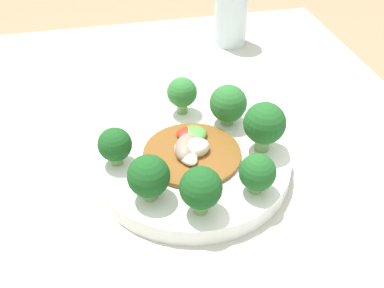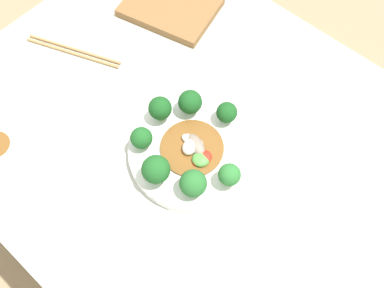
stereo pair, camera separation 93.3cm
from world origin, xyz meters
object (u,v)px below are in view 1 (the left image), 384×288
Objects in this scene: drinking_glass at (231,12)px; broccoli_west at (182,93)px; broccoli_southeast at (149,177)px; plate at (192,163)px; broccoli_northeast at (257,173)px; broccoli_east at (201,189)px; broccoli_north at (264,124)px; broccoli_northwest at (228,104)px; stirfry_center at (191,149)px; broccoli_south at (115,145)px.

broccoli_west is at bearing -30.17° from drinking_glass.
broccoli_southeast is at bearing -23.75° from broccoli_west.
broccoli_northeast is at bearing 37.12° from plate.
broccoli_east reaches higher than broccoli_west.
plate is at bearing -93.83° from broccoli_north.
stirfry_center is at bearing -49.25° from broccoli_northwest.
broccoli_northeast is 0.18m from broccoli_south.
drinking_glass is (-0.26, 0.15, 0.01)m from broccoli_west.
broccoli_east reaches higher than broccoli_southeast.
broccoli_east is at bearing -76.38° from broccoli_northeast.
broccoli_northwest reaches higher than broccoli_south.
broccoli_southeast is at bearing -43.52° from stirfry_center.
broccoli_east is 0.14m from broccoli_south.
plate is 0.39m from drinking_glass.
broccoli_northwest is 0.31m from drinking_glass.
broccoli_northwest reaches higher than plate.
broccoli_south is 0.43m from drinking_glass.
drinking_glass is (-0.46, 0.17, 0.00)m from broccoli_east.
broccoli_west is 0.95× the size of broccoli_northwest.
drinking_glass is at bearing 156.36° from plate.
drinking_glass reaches higher than broccoli_west.
plate is 3.68× the size of broccoli_north.
stirfry_center is 0.39m from drinking_glass.
broccoli_east is (0.20, -0.02, 0.00)m from broccoli_west.
broccoli_east is (0.10, -0.01, 0.05)m from plate.
drinking_glass reaches higher than broccoli_east.
broccoli_southeast is at bearing -122.72° from broccoli_east.
broccoli_southeast is 0.18m from broccoli_northwest.
broccoli_southeast reaches higher than broccoli_south.
broccoli_southeast and broccoli_northwest have the same top height.
broccoli_southeast is 0.06m from broccoli_east.
broccoli_west is at bearing 175.70° from plate.
broccoli_south is at bearing -91.45° from stirfry_center.
drinking_glass is at bearing 156.08° from stirfry_center.
broccoli_west is 0.45× the size of drinking_glass.
broccoli_northeast is 0.45m from drinking_glass.
broccoli_east is at bearing -6.53° from stirfry_center.
broccoli_south is (0.05, -0.16, -0.00)m from broccoli_northwest.
broccoli_northeast is (0.14, -0.01, -0.00)m from broccoli_northwest.
broccoli_south is (-0.01, -0.10, 0.04)m from plate.
broccoli_southeast is 0.08m from broccoli_south.
broccoli_south is at bearing -48.31° from broccoli_west.
broccoli_south is at bearing -35.99° from drinking_glass.
stirfry_center is (0.00, 0.10, -0.02)m from broccoli_south.
broccoli_south is at bearing -71.69° from broccoli_northwest.
broccoli_northwest is 0.47× the size of drinking_glass.
broccoli_north is (-0.06, 0.16, 0.01)m from broccoli_southeast.
broccoli_southeast is at bearing -27.74° from drinking_glass.
broccoli_east reaches higher than stirfry_center.
broccoli_west is 0.94× the size of broccoli_east.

